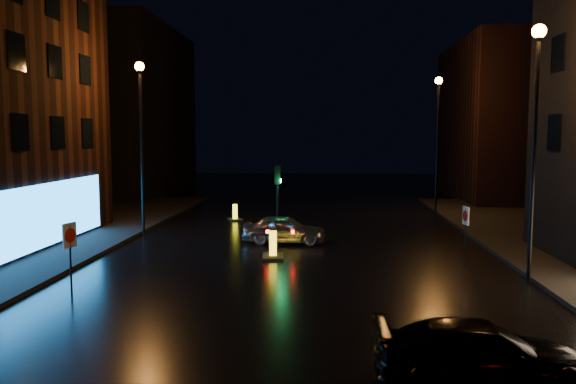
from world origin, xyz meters
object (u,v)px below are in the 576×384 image
object	(u,v)px
dark_sedan	(482,353)
road_sign_right	(466,220)
road_sign_left	(70,242)
traffic_signal	(278,227)
silver_hatchback	(284,229)
bollard_near	(273,252)
bollard_far	(235,217)

from	to	relation	value
dark_sedan	road_sign_right	world-z (taller)	road_sign_right
road_sign_left	road_sign_right	world-z (taller)	road_sign_left
traffic_signal	silver_hatchback	distance (m)	1.58
road_sign_right	silver_hatchback	bearing A→B (deg)	-34.51
bollard_near	road_sign_right	xyz separation A→B (m)	(7.48, -0.14, 1.37)
dark_sedan	silver_hatchback	bearing A→B (deg)	17.85
dark_sedan	road_sign_right	xyz separation A→B (m)	(2.29, 10.93, 1.00)
bollard_near	road_sign_left	bearing A→B (deg)	-137.79
road_sign_left	bollard_near	bearing A→B (deg)	62.85
dark_sedan	road_sign_left	size ratio (longest dim) A/B	1.84
dark_sedan	road_sign_right	size ratio (longest dim) A/B	1.95
traffic_signal	bollard_far	size ratio (longest dim) A/B	2.75
bollard_near	road_sign_right	bearing A→B (deg)	-6.04
dark_sedan	bollard_near	bearing A→B (deg)	23.66
dark_sedan	bollard_far	xyz separation A→B (m)	(-8.34, 20.90, -0.41)
silver_hatchback	dark_sedan	distance (m)	15.07
road_sign_left	dark_sedan	bearing A→B (deg)	-9.88
traffic_signal	silver_hatchback	bearing A→B (deg)	-74.14
traffic_signal	dark_sedan	xyz separation A→B (m)	(5.41, -15.73, 0.11)
traffic_signal	road_sign_right	size ratio (longest dim) A/B	1.60
bollard_far	road_sign_left	bearing A→B (deg)	-122.19
bollard_far	silver_hatchback	bearing A→B (deg)	-86.95
silver_hatchback	road_sign_left	size ratio (longest dim) A/B	1.64
silver_hatchback	road_sign_left	bearing A→B (deg)	148.80
bollard_far	bollard_near	bearing A→B (deg)	-95.88
silver_hatchback	dark_sedan	size ratio (longest dim) A/B	0.89
bollard_far	road_sign_right	size ratio (longest dim) A/B	0.58
bollard_near	bollard_far	bearing A→B (deg)	102.85
dark_sedan	bollard_far	world-z (taller)	dark_sedan
bollard_near	road_sign_right	world-z (taller)	road_sign_right
bollard_near	road_sign_left	distance (m)	8.24
dark_sedan	bollard_far	bearing A→B (deg)	20.31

